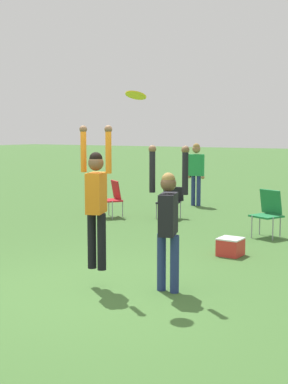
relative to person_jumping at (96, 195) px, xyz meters
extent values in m
plane|color=#3D662D|center=(0.11, -0.22, -1.28)|extent=(120.00, 120.00, 0.00)
cylinder|color=black|center=(-0.08, 0.00, -0.64)|extent=(0.12, 0.12, 0.78)
cylinder|color=black|center=(0.08, 0.00, -0.64)|extent=(0.12, 0.12, 0.78)
cube|color=orange|center=(0.00, 0.00, 0.03)|extent=(0.32, 0.42, 0.55)
sphere|color=brown|center=(0.00, 0.00, 0.43)|extent=(0.21, 0.21, 0.21)
sphere|color=black|center=(0.00, 0.00, 0.49)|extent=(0.18, 0.18, 0.18)
cylinder|color=orange|center=(-0.21, 0.00, 0.59)|extent=(0.08, 0.08, 0.58)
sphere|color=brown|center=(-0.21, 0.00, 0.88)|extent=(0.10, 0.10, 0.10)
cylinder|color=orange|center=(0.21, 0.00, 0.59)|extent=(0.08, 0.08, 0.58)
sphere|color=brown|center=(0.21, 0.00, 0.88)|extent=(0.10, 0.10, 0.10)
cylinder|color=navy|center=(0.82, 0.35, -0.89)|extent=(0.12, 0.12, 0.77)
cylinder|color=navy|center=(1.02, 0.35, -0.89)|extent=(0.12, 0.12, 0.77)
cube|color=black|center=(0.92, 0.35, -0.23)|extent=(0.35, 0.49, 0.55)
sphere|color=brown|center=(0.92, 0.35, 0.17)|extent=(0.21, 0.21, 0.21)
sphere|color=olive|center=(0.92, 0.35, 0.23)|extent=(0.18, 0.18, 0.18)
cylinder|color=black|center=(0.67, 0.35, 0.33)|extent=(0.08, 0.08, 0.58)
sphere|color=brown|center=(0.67, 0.35, 0.62)|extent=(0.10, 0.10, 0.10)
cylinder|color=black|center=(1.17, 0.35, 0.33)|extent=(0.08, 0.08, 0.58)
sphere|color=brown|center=(1.17, 0.35, 0.62)|extent=(0.10, 0.10, 0.10)
cylinder|color=yellow|center=(0.54, 0.16, 1.32)|extent=(0.28, 0.27, 0.11)
cylinder|color=gray|center=(-2.32, 5.33, -1.07)|extent=(0.02, 0.02, 0.42)
cylinder|color=gray|center=(-1.89, 5.33, -1.07)|extent=(0.02, 0.02, 0.42)
cylinder|color=gray|center=(-2.32, 5.76, -1.07)|extent=(0.02, 0.02, 0.42)
cylinder|color=gray|center=(-1.89, 5.76, -1.07)|extent=(0.02, 0.02, 0.42)
cube|color=black|center=(-2.11, 5.54, -0.88)|extent=(0.60, 0.60, 0.04)
cube|color=black|center=(-2.11, 5.78, -0.68)|extent=(0.51, 0.20, 0.35)
cylinder|color=gray|center=(-3.62, 4.70, -1.06)|extent=(0.02, 0.02, 0.45)
cylinder|color=gray|center=(-3.19, 4.70, -1.06)|extent=(0.02, 0.02, 0.45)
cylinder|color=gray|center=(-3.62, 5.13, -1.06)|extent=(0.02, 0.02, 0.45)
cylinder|color=gray|center=(-3.19, 5.13, -1.06)|extent=(0.02, 0.02, 0.45)
cube|color=#B21E23|center=(-3.41, 4.91, -0.85)|extent=(0.70, 0.70, 0.04)
cube|color=#B21E23|center=(-3.41, 5.15, -0.60)|extent=(0.48, 0.39, 0.46)
cylinder|color=gray|center=(0.51, 4.37, -1.05)|extent=(0.02, 0.02, 0.45)
cylinder|color=gray|center=(0.95, 4.37, -1.05)|extent=(0.02, 0.02, 0.45)
cylinder|color=gray|center=(0.51, 4.81, -1.05)|extent=(0.02, 0.02, 0.45)
cylinder|color=gray|center=(0.95, 4.81, -1.05)|extent=(0.02, 0.02, 0.45)
cube|color=#1E753D|center=(0.73, 4.59, -0.84)|extent=(0.67, 0.67, 0.04)
cube|color=#1E753D|center=(0.73, 4.83, -0.57)|extent=(0.52, 0.30, 0.50)
cylinder|color=navy|center=(-2.70, 7.95, -0.84)|extent=(0.12, 0.12, 0.87)
cylinder|color=navy|center=(-2.52, 7.95, -0.84)|extent=(0.12, 0.12, 0.87)
cube|color=green|center=(-2.61, 7.95, -0.10)|extent=(0.43, 0.33, 0.62)
sphere|color=#9E704C|center=(-2.61, 7.95, 0.35)|extent=(0.24, 0.24, 0.24)
sphere|color=olive|center=(-2.61, 7.95, 0.42)|extent=(0.20, 0.20, 0.20)
cylinder|color=green|center=(-2.83, 7.95, -0.12)|extent=(0.08, 0.08, 0.65)
sphere|color=#9E704C|center=(-2.83, 7.95, -0.45)|extent=(0.10, 0.10, 0.10)
cylinder|color=green|center=(-2.39, 7.95, -0.12)|extent=(0.08, 0.08, 0.65)
sphere|color=#9E704C|center=(-2.39, 7.95, -0.45)|extent=(0.10, 0.10, 0.10)
cube|color=red|center=(0.77, 2.73, -1.14)|extent=(0.38, 0.39, 0.28)
cube|color=silver|center=(0.77, 2.73, -0.98)|extent=(0.39, 0.39, 0.02)
camera|label=1|loc=(4.44, -5.66, 0.85)|focal=50.00mm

